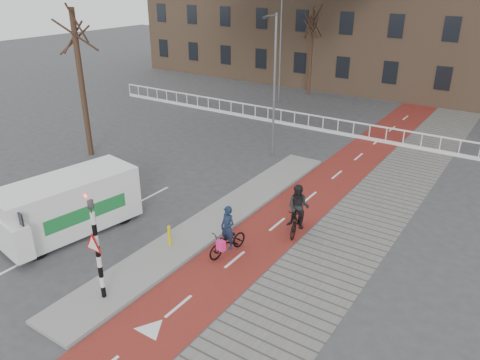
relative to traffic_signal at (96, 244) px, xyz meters
The scene contains 14 objects.
ground 2.90m from the traffic_signal, 73.47° to the left, with size 120.00×120.00×0.00m, color #38383A.
bike_lane 12.36m from the traffic_signal, 80.09° to the left, with size 2.50×60.00×0.01m, color maroon.
sidewalk 13.13m from the traffic_signal, 67.82° to the left, with size 3.00×60.00×0.01m, color slate.
curb_island 6.32m from the traffic_signal, 90.95° to the left, with size 1.80×16.00×0.12m, color gray.
traffic_signal is the anchor object (origin of this frame).
bollard 3.70m from the traffic_signal, 95.09° to the left, with size 0.12×0.12×0.77m, color gold.
cyclist_near 4.73m from the traffic_signal, 68.33° to the left, with size 0.90×1.83×1.84m.
cyclist_far 7.62m from the traffic_signal, 66.09° to the left, with size 0.96×1.91×1.98m.
van 4.85m from the traffic_signal, 152.82° to the left, with size 2.87×5.39×2.20m.
railing 19.60m from the traffic_signal, 103.02° to the left, with size 28.00×0.10×0.99m.
tree_left 13.32m from the traffic_signal, 141.47° to the left, with size 0.29×0.29×7.65m, color #301D15.
tree_mid 28.30m from the traffic_signal, 103.32° to the left, with size 0.26×0.26×6.59m, color #301D15.
streetlight_near 13.82m from the traffic_signal, 97.98° to the left, with size 0.12×0.12×7.39m, color slate.
streetlight_left 25.38m from the traffic_signal, 107.10° to the left, with size 0.12×0.12×8.84m, color slate.
Camera 1 is at (9.27, -9.37, 9.13)m, focal length 35.00 mm.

